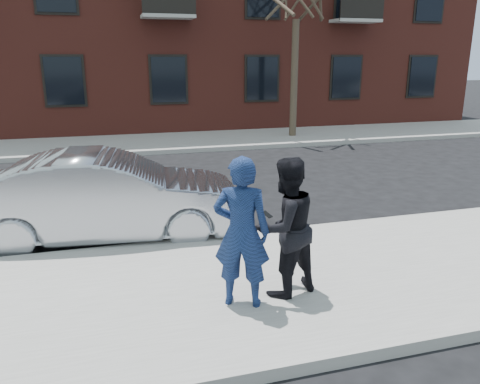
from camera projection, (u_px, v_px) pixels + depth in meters
name	position (u px, v px, depth m)	size (l,w,h in m)	color
ground	(291.00, 279.00, 6.63)	(100.00, 100.00, 0.00)	black
near_sidewalk	(298.00, 282.00, 6.38)	(50.00, 3.50, 0.15)	gray
near_curb	(257.00, 236.00, 8.04)	(50.00, 0.10, 0.15)	#999691
far_sidewalk	(175.00, 142.00, 17.00)	(50.00, 3.50, 0.15)	gray
far_curb	(183.00, 151.00, 15.34)	(50.00, 0.10, 0.15)	#999691
silver_sedan	(108.00, 197.00, 7.90)	(1.59, 4.56, 1.50)	#999BA3
man_hoodie	(242.00, 232.00, 5.44)	(0.78, 0.67, 1.83)	navy
man_peacoat	(286.00, 227.00, 5.71)	(1.01, 0.89, 1.75)	black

